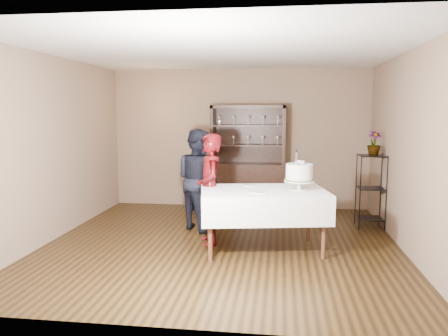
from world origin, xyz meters
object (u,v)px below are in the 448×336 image
Objects in this scene: china_hutch at (248,175)px; cake at (299,174)px; plant_etagere at (371,188)px; woman at (210,189)px; cake_table at (263,204)px; man at (198,179)px; potted_plant at (374,143)px.

china_hutch is 2.59m from cake.
plant_etagere is 0.76× the size of woman.
cake_table is 1.13× the size of man.
plant_etagere is 0.65× the size of cake_table.
plant_etagere is at bearing 96.12° from woman.
china_hutch is at bearing -73.29° from man.
man is at bearing -170.36° from potted_plant.
cake is at bearing -132.00° from potted_plant.
cake is at bearing 62.66° from woman.
man reaches higher than woman.
cake_table is at bearing 53.79° from woman.
china_hutch reaches higher than potted_plant.
man is 1.81m from cake.
woman is (-0.77, 0.23, 0.15)m from cake_table.
man is 2.93× the size of cake.
man reaches higher than cake.
man reaches higher than plant_etagere.
plant_etagere is 3.11× the size of potted_plant.
woman is 0.79m from man.
woman is at bearing 172.29° from cake.
potted_plant is (1.23, 1.37, 0.32)m from cake.
cake is at bearing -70.09° from china_hutch.
china_hutch reaches higher than woman.
plant_etagere is 2.17× the size of cake.
cake_table is at bearing -80.89° from china_hutch.
woman reaches higher than potted_plant.
cake is (1.24, -0.17, 0.27)m from woman.
cake_table is at bearing -140.02° from plant_etagere.
cake is (0.48, 0.06, 0.42)m from cake_table.
china_hutch is 1.26× the size of woman.
china_hutch is 2.45m from potted_plant.
man is (-0.68, -1.51, 0.15)m from china_hutch.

